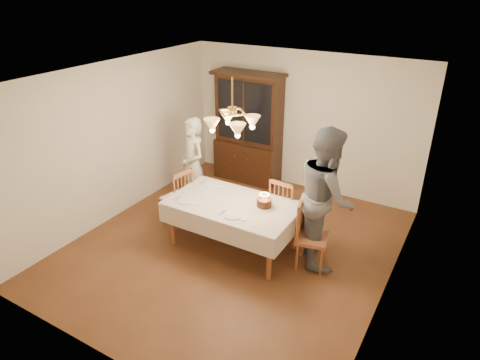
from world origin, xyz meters
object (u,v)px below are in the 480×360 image
Objects in this scene: china_hutch at (248,130)px; elderly_woman at (193,165)px; birthday_cake at (264,203)px; chair_far_side at (285,210)px; dining_table at (233,208)px.

elderly_woman is (-0.21, -1.55, -0.21)m from china_hutch.
china_hutch is 2.59m from birthday_cake.
china_hutch is at bearing 135.11° from chair_far_side.
elderly_woman is 1.77m from birthday_cake.
birthday_cake reaches higher than dining_table.
dining_table is 0.88× the size of china_hutch.
elderly_woman is at bearing 150.20° from dining_table.
elderly_woman reaches higher than chair_far_side.
china_hutch reaches higher than birthday_cake.
dining_table is 6.33× the size of birthday_cake.
china_hutch reaches higher than chair_far_side.
china_hutch is at bearing 114.32° from dining_table.
birthday_cake is at bearing -55.47° from china_hutch.
elderly_woman is (-1.23, 0.70, 0.15)m from dining_table.
birthday_cake is at bearing 15.73° from dining_table.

